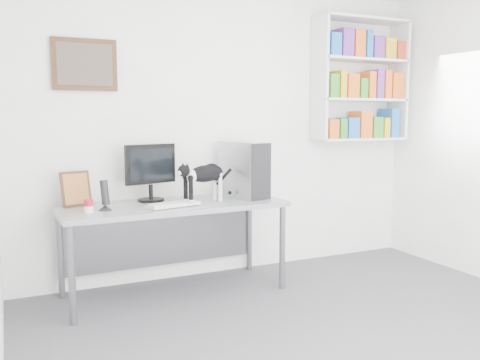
# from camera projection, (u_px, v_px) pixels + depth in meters

# --- Properties ---
(room) EXTENTS (4.01, 4.01, 2.70)m
(room) POSITION_uv_depth(u_px,v_px,m) (366.00, 138.00, 2.98)
(room) COLOR #4F4F54
(room) RESTS_ON ground
(bookshelf) EXTENTS (1.03, 0.28, 1.24)m
(bookshelf) POSITION_uv_depth(u_px,v_px,m) (361.00, 80.00, 5.16)
(bookshelf) COLOR silver
(bookshelf) RESTS_ON room
(wall_art) EXTENTS (0.52, 0.04, 0.42)m
(wall_art) POSITION_uv_depth(u_px,v_px,m) (85.00, 65.00, 4.14)
(wall_art) COLOR #472816
(wall_art) RESTS_ON room
(desk) EXTENTS (1.86, 0.76, 0.77)m
(desk) POSITION_uv_depth(u_px,v_px,m) (174.00, 249.00, 4.24)
(desk) COLOR gray
(desk) RESTS_ON room
(monitor) EXTENTS (0.51, 0.33, 0.49)m
(monitor) POSITION_uv_depth(u_px,v_px,m) (150.00, 172.00, 4.28)
(monitor) COLOR black
(monitor) RESTS_ON desk
(keyboard) EXTENTS (0.45, 0.25, 0.03)m
(keyboard) POSITION_uv_depth(u_px,v_px,m) (173.00, 205.00, 4.04)
(keyboard) COLOR silver
(keyboard) RESTS_ON desk
(pc_tower) EXTENTS (0.31, 0.53, 0.50)m
(pc_tower) POSITION_uv_depth(u_px,v_px,m) (244.00, 170.00, 4.49)
(pc_tower) COLOR #B3B3B8
(pc_tower) RESTS_ON desk
(speaker) EXTENTS (0.14, 0.14, 0.24)m
(speaker) POSITION_uv_depth(u_px,v_px,m) (105.00, 195.00, 3.87)
(speaker) COLOR black
(speaker) RESTS_ON desk
(leaning_print) EXTENTS (0.25, 0.15, 0.29)m
(leaning_print) POSITION_uv_depth(u_px,v_px,m) (76.00, 188.00, 4.05)
(leaning_print) COLOR #472816
(leaning_print) RESTS_ON desk
(soup_can) EXTENTS (0.08, 0.08, 0.10)m
(soup_can) POSITION_uv_depth(u_px,v_px,m) (89.00, 206.00, 3.77)
(soup_can) COLOR #B60F20
(soup_can) RESTS_ON desk
(cat) EXTENTS (0.55, 0.34, 0.33)m
(cat) POSITION_uv_depth(u_px,v_px,m) (204.00, 183.00, 4.19)
(cat) COLOR black
(cat) RESTS_ON desk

